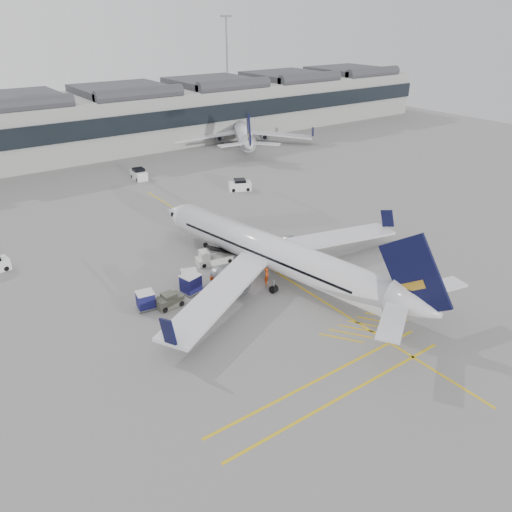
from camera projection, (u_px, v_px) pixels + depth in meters
ground at (232, 328)px, 45.87m from camera, size 220.00×220.00×0.00m
terminal at (26, 128)px, 95.65m from camera, size 200.00×20.45×12.40m
apron_markings at (257, 260)px, 58.40m from camera, size 0.25×60.00×0.01m
airliner_main at (277, 254)px, 53.02m from camera, size 34.24×37.73×10.12m
airliner_far at (242, 131)px, 109.04m from camera, size 27.98×30.86×9.06m
belt_loader at (214, 258)px, 57.58m from camera, size 5.31×2.48×2.11m
baggage_cart_a at (191, 283)px, 51.18m from camera, size 2.27×2.02×2.05m
baggage_cart_b at (220, 280)px, 52.17m from camera, size 1.98×1.84×1.67m
baggage_cart_c at (146, 300)px, 48.42m from camera, size 1.96×1.71×1.85m
baggage_cart_d at (189, 278)px, 52.41m from camera, size 2.16×1.99×1.85m
ramp_agent_a at (267, 276)px, 52.86m from camera, size 0.83×0.82×1.93m
ramp_agent_b at (211, 284)px, 51.61m from camera, size 0.97×0.86×1.66m
pushback_tug at (169, 301)px, 48.95m from camera, size 2.69×1.78×1.45m
safety_cone_nose at (185, 224)px, 67.59m from camera, size 0.39×0.39×0.54m
safety_cone_engine at (311, 264)px, 56.82m from camera, size 0.37×0.37×0.51m
service_van_mid at (139, 174)px, 86.37m from camera, size 2.04×3.82×1.92m
service_van_right at (240, 185)px, 81.01m from camera, size 3.98×3.09×1.83m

